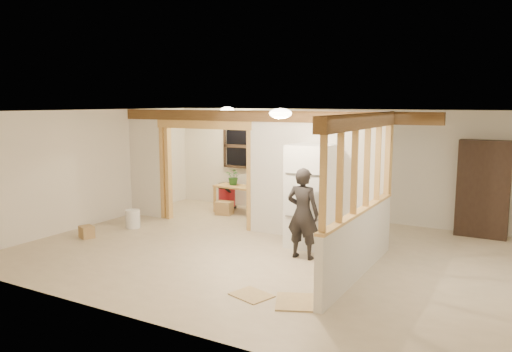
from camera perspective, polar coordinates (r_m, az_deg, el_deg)
The scene contains 28 objects.
floor at distance 8.93m, azimuth 2.42°, elevation -8.90°, with size 9.00×6.50×0.01m, color #C5B192.
ceiling at distance 8.53m, azimuth 2.53°, elevation 7.38°, with size 9.00×6.50×0.01m, color white.
wall_back at distance 11.60m, azimuth 9.80°, elevation 1.35°, with size 9.00×0.01×2.50m, color silver.
wall_front at distance 5.99m, azimuth -11.88°, elevation -5.32°, with size 9.00×0.01×2.50m, color silver.
wall_left at distance 11.39m, azimuth -18.13°, elevation 0.92°, with size 0.01×6.50×2.50m, color silver.
partition_left_stub at distance 11.92m, azimuth -12.41°, elevation 1.46°, with size 0.90×0.12×2.50m, color silver.
partition_center at distance 9.64m, azimuth 6.78°, elevation -0.02°, with size 2.80×0.12×2.50m, color silver.
doorway_frame at distance 10.92m, azimuth -5.92°, elevation 0.19°, with size 2.46×0.14×2.20m, color tan.
header_beam_back at distance 10.06m, azimuth 0.54°, elevation 6.86°, with size 7.00×0.18×0.22m, color brown.
header_beam_right at distance 7.55m, azimuth 12.06°, elevation 6.16°, with size 0.18×3.30×0.22m, color brown.
pony_wall at distance 7.85m, azimuth 11.63°, elevation -7.68°, with size 0.12×3.20×1.00m, color silver.
stud_partition at distance 7.61m, azimuth 11.89°, elevation 0.74°, with size 0.14×3.20×1.32m, color tan.
window_back at distance 12.61m, azimuth -1.50°, elevation 3.40°, with size 1.12×0.10×1.10m, color black.
ceiling_dome_main at distance 7.95m, azimuth 2.82°, elevation 7.16°, with size 0.36×0.36×0.16m, color #FFEABF.
ceiling_dome_util at distance 11.77m, azimuth -3.29°, elevation 7.56°, with size 0.32×0.32×0.14m, color #FFEABF.
hanging_bulb at distance 10.92m, azimuth -3.06°, elevation 5.92°, with size 0.07×0.07×0.07m, color #FFD88C.
refrigerator at distance 9.24m, azimuth 6.32°, elevation -2.26°, with size 0.78×0.76×1.90m, color white.
woman at distance 8.53m, azimuth 5.37°, elevation -4.27°, with size 0.57×0.38×1.57m, color #292627.
work_table at distance 12.12m, azimuth -2.28°, elevation -2.64°, with size 1.04×0.52×0.66m, color tan.
potted_plant at distance 12.15m, azimuth -2.55°, elevation -0.08°, with size 0.37×0.32×0.41m, color #2E5B26.
shop_vac at distance 12.62m, azimuth -3.35°, elevation -2.25°, with size 0.49×0.49×0.64m, color #AA1822.
bookshelf at distance 10.79m, azimuth 24.53°, elevation -1.36°, with size 0.96×0.32×1.93m, color black.
bucket at distance 10.98m, azimuth -13.90°, elevation -4.78°, with size 0.30×0.30×0.39m, color silver.
box_util_a at distance 11.94m, azimuth -3.64°, elevation -3.66°, with size 0.37×0.32×0.32m, color #AB8552.
box_util_b at distance 12.41m, azimuth -11.08°, elevation -3.46°, with size 0.29×0.29×0.27m, color #AB8552.
box_front at distance 10.46m, azimuth -18.79°, elevation -6.07°, with size 0.29×0.23×0.23m, color #AB8552.
floor_panel_near at distance 6.89m, azimuth 4.91°, elevation -14.16°, with size 0.61×0.61×0.02m, color tan.
floor_panel_far at distance 7.10m, azimuth -0.51°, elevation -13.45°, with size 0.53×0.42×0.02m, color tan.
Camera 1 is at (3.87, -7.60, 2.65)m, focal length 35.00 mm.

